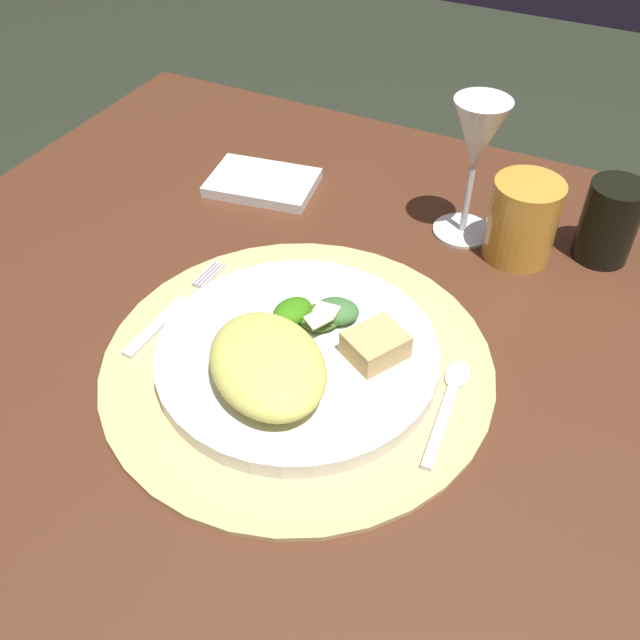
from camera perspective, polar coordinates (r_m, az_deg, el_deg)
The scene contains 13 objects.
ground_plane at distance 1.33m, azimuth 3.70°, elevation -23.56°, with size 6.00×6.00×0.00m, color #262B1E.
dining_table at distance 0.85m, azimuth 5.38°, elevation -8.40°, with size 1.20×0.85×0.71m.
placemat at distance 0.70m, azimuth -1.82°, elevation -3.51°, with size 0.39×0.39×0.01m, color tan.
dinner_plate at distance 0.69m, azimuth -1.84°, elevation -2.82°, with size 0.28×0.28×0.02m, color silver.
pasta_serving at distance 0.65m, azimuth -4.27°, elevation -3.59°, with size 0.14×0.10×0.04m, color #D4D25E.
salad_greens at distance 0.71m, azimuth -0.22°, elevation 0.59°, with size 0.09×0.07×0.02m.
bread_piece at distance 0.67m, azimuth 4.57°, elevation -2.04°, with size 0.05×0.05×0.03m, color tan.
fork at distance 0.77m, azimuth -11.90°, elevation 0.68°, with size 0.02×0.17×0.00m.
spoon at distance 0.68m, azimuth 10.51°, elevation -5.97°, with size 0.03×0.14×0.01m.
napkin at distance 0.96m, azimuth -4.66°, elevation 11.00°, with size 0.14×0.09×0.01m, color white.
wine_glass at distance 0.83m, azimuth 12.56°, elevation 13.83°, with size 0.07×0.07×0.17m.
amber_tumbler at distance 0.84m, azimuth 16.04°, elevation 7.76°, with size 0.08×0.08×0.10m, color gold.
dark_tumbler at distance 0.87m, azimuth 22.33°, elevation 7.36°, with size 0.06×0.06×0.10m, color black.
Camera 1 is at (0.16, -0.51, 1.22)m, focal length 39.62 mm.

